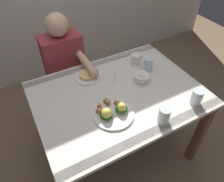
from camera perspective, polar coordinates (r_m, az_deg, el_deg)
name	(u,v)px	position (r m, az deg, el deg)	size (l,w,h in m)	color
ground_plane	(117,148)	(2.10, 1.33, -15.20)	(6.00, 6.00, 0.00)	#7F664C
dining_table	(118,103)	(1.60, 1.69, -3.20)	(1.20, 0.90, 0.74)	silver
eggs_benedict_plate	(113,112)	(1.36, 0.23, -5.83)	(0.27, 0.27, 0.09)	white
fruit_bowl	(142,77)	(1.62, 8.12, 3.69)	(0.12, 0.12, 0.06)	white
coffee_mug	(136,59)	(1.77, 6.56, 8.63)	(0.11, 0.08, 0.09)	white
fork	(114,77)	(1.65, 0.68, 3.85)	(0.10, 0.14, 0.00)	silver
water_glass_near	(197,98)	(1.53, 22.11, -1.66)	(0.08, 0.08, 0.11)	silver
water_glass_far	(164,116)	(1.35, 14.00, -6.66)	(0.08, 0.08, 0.11)	silver
water_glass_extra	(148,66)	(1.71, 9.82, 6.83)	(0.07, 0.07, 0.12)	silver
side_plate	(87,76)	(1.65, -6.72, 4.05)	(0.20, 0.20, 0.04)	white
diner_person	(66,67)	(1.95, -12.46, 6.40)	(0.34, 0.54, 1.14)	#33333D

